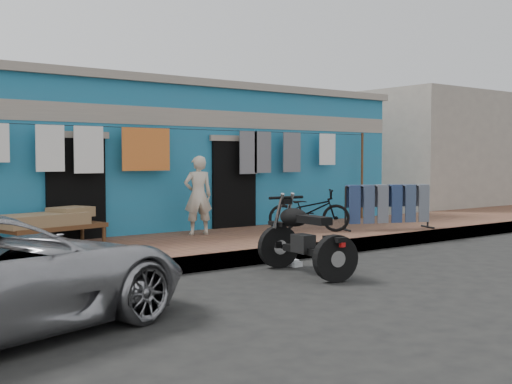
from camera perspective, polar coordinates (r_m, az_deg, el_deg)
name	(u,v)px	position (r m, az deg, el deg)	size (l,w,h in m)	color
ground	(339,276)	(9.56, 7.36, -7.40)	(80.00, 80.00, 0.00)	black
sidewalk	(223,245)	(11.84, -2.95, -4.76)	(28.00, 3.00, 0.25)	brown
curb	(272,255)	(10.68, 1.47, -5.60)	(28.00, 0.10, 0.25)	gray
building	(126,160)	(15.18, -11.52, 2.80)	(12.20, 5.20, 3.36)	teal
neighbor_right	(426,153)	(22.31, 14.84, 3.36)	(6.00, 5.00, 3.80)	#9E9384
clothesline	(169,154)	(12.57, -7.75, 3.36)	(10.06, 0.06, 2.10)	brown
seated_person	(198,195)	(12.40, -5.18, -0.30)	(0.55, 0.37, 1.52)	beige
bicycle	(309,206)	(12.90, 4.75, -1.23)	(0.57, 1.61, 1.04)	black
motorcycle	(305,236)	(9.54, 4.40, -3.94)	(0.77, 1.81, 1.14)	black
charpoy	(53,228)	(11.28, -17.61, -3.09)	(1.94, 1.22, 0.61)	brown
jeans_rack	(388,206)	(13.61, 11.61, -1.25)	(2.00, 1.10, 0.96)	black
litter_a	(296,264)	(10.28, 3.54, -6.43)	(0.18, 0.14, 0.08)	silver
litter_b	(335,256)	(11.16, 7.01, -5.71)	(0.15, 0.11, 0.07)	silver
litter_c	(292,262)	(10.50, 3.18, -6.21)	(0.21, 0.17, 0.08)	silver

